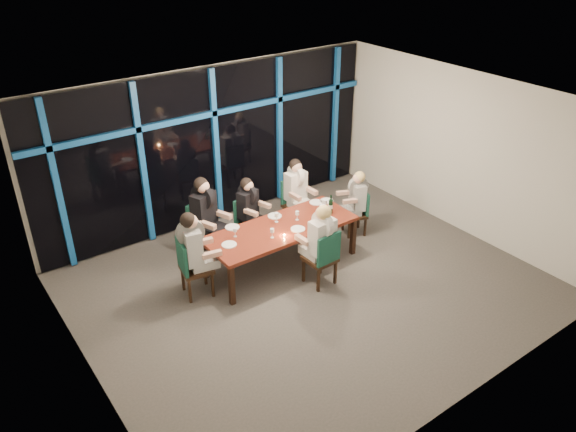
% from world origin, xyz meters
% --- Properties ---
extents(room, '(7.04, 7.00, 3.02)m').
position_xyz_m(room, '(0.00, 0.00, 2.02)').
color(room, '#534E49').
rests_on(room, ground).
extents(window_wall, '(6.86, 0.43, 2.94)m').
position_xyz_m(window_wall, '(0.01, 2.93, 1.55)').
color(window_wall, black).
rests_on(window_wall, ground).
extents(dining_table, '(2.60, 1.00, 0.75)m').
position_xyz_m(dining_table, '(0.00, 0.80, 0.68)').
color(dining_table, maroon).
rests_on(dining_table, ground).
extents(chair_far_left, '(0.62, 0.62, 1.03)m').
position_xyz_m(chair_far_left, '(-0.90, 1.87, 0.57)').
color(chair_far_left, black).
rests_on(chair_far_left, ground).
extents(chair_far_mid, '(0.52, 0.52, 0.89)m').
position_xyz_m(chair_far_mid, '(-0.07, 1.77, 0.50)').
color(chair_far_mid, black).
rests_on(chair_far_mid, ground).
extents(chair_far_right, '(0.45, 0.45, 0.95)m').
position_xyz_m(chair_far_right, '(1.01, 1.79, 0.53)').
color(chair_far_right, black).
rests_on(chair_far_right, ground).
extents(chair_end_left, '(0.54, 0.54, 1.00)m').
position_xyz_m(chair_end_left, '(-1.63, 0.93, 0.56)').
color(chair_end_left, black).
rests_on(chair_end_left, ground).
extents(chair_end_right, '(0.51, 0.51, 0.86)m').
position_xyz_m(chair_end_right, '(1.81, 0.86, 0.48)').
color(chair_end_right, black).
rests_on(chair_end_right, ground).
extents(chair_near_mid, '(0.48, 0.48, 0.99)m').
position_xyz_m(chair_near_mid, '(0.21, -0.07, 0.55)').
color(chair_near_mid, black).
rests_on(chair_near_mid, ground).
extents(diner_far_left, '(0.63, 0.70, 1.00)m').
position_xyz_m(diner_far_left, '(-0.87, 1.79, 0.98)').
color(diner_far_left, black).
rests_on(diner_far_left, ground).
extents(diner_far_mid, '(0.53, 0.61, 0.87)m').
position_xyz_m(diner_far_mid, '(-0.05, 1.70, 0.85)').
color(diner_far_mid, black).
rests_on(diner_far_mid, ground).
extents(diner_far_right, '(0.47, 0.59, 0.92)m').
position_xyz_m(diner_far_right, '(1.01, 1.71, 0.91)').
color(diner_far_right, silver).
rests_on(diner_far_right, ground).
extents(diner_end_left, '(0.66, 0.54, 0.97)m').
position_xyz_m(diner_end_left, '(-1.54, 0.92, 0.95)').
color(diner_end_left, black).
rests_on(diner_end_left, ground).
extents(diner_end_right, '(0.59, 0.52, 0.84)m').
position_xyz_m(diner_end_right, '(1.75, 0.88, 0.82)').
color(diner_end_right, black).
rests_on(diner_end_right, ground).
extents(diner_near_mid, '(0.50, 0.62, 0.96)m').
position_xyz_m(diner_near_mid, '(0.21, 0.01, 0.94)').
color(diner_near_mid, silver).
rests_on(diner_near_mid, ground).
extents(plate_far_left, '(0.24, 0.24, 0.01)m').
position_xyz_m(plate_far_left, '(-0.66, 1.26, 0.76)').
color(plate_far_left, white).
rests_on(plate_far_left, dining_table).
extents(plate_far_mid, '(0.24, 0.24, 0.01)m').
position_xyz_m(plate_far_mid, '(0.13, 1.17, 0.76)').
color(plate_far_mid, white).
rests_on(plate_far_mid, dining_table).
extents(plate_far_right, '(0.24, 0.24, 0.01)m').
position_xyz_m(plate_far_right, '(1.02, 1.15, 0.76)').
color(plate_far_right, white).
rests_on(plate_far_right, dining_table).
extents(plate_end_left, '(0.24, 0.24, 0.01)m').
position_xyz_m(plate_end_left, '(-0.99, 0.82, 0.76)').
color(plate_end_left, white).
rests_on(plate_end_left, dining_table).
extents(plate_end_right, '(0.24, 0.24, 0.01)m').
position_xyz_m(plate_end_right, '(1.22, 1.08, 0.76)').
color(plate_end_right, white).
rests_on(plate_end_right, dining_table).
extents(plate_near_mid, '(0.24, 0.24, 0.01)m').
position_xyz_m(plate_near_mid, '(0.18, 0.57, 0.76)').
color(plate_near_mid, white).
rests_on(plate_near_mid, dining_table).
extents(wine_bottle, '(0.08, 0.08, 0.34)m').
position_xyz_m(wine_bottle, '(0.99, 0.70, 0.88)').
color(wine_bottle, black).
rests_on(wine_bottle, dining_table).
extents(water_pitcher, '(0.12, 0.11, 0.20)m').
position_xyz_m(water_pitcher, '(0.81, 0.71, 0.85)').
color(water_pitcher, white).
rests_on(water_pitcher, dining_table).
extents(tea_light, '(0.04, 0.04, 0.03)m').
position_xyz_m(tea_light, '(-0.13, 0.53, 0.76)').
color(tea_light, '#F8994A').
rests_on(tea_light, dining_table).
extents(wine_glass_a, '(0.06, 0.06, 0.17)m').
position_xyz_m(wine_glass_a, '(-0.31, 0.61, 0.87)').
color(wine_glass_a, white).
rests_on(wine_glass_a, dining_table).
extents(wine_glass_b, '(0.07, 0.07, 0.18)m').
position_xyz_m(wine_glass_b, '(0.04, 0.99, 0.88)').
color(wine_glass_b, silver).
rests_on(wine_glass_b, dining_table).
extents(wine_glass_c, '(0.06, 0.06, 0.17)m').
position_xyz_m(wine_glass_c, '(0.37, 0.84, 0.87)').
color(wine_glass_c, silver).
rests_on(wine_glass_c, dining_table).
extents(wine_glass_d, '(0.06, 0.06, 0.16)m').
position_xyz_m(wine_glass_d, '(-0.77, 0.99, 0.86)').
color(wine_glass_d, silver).
rests_on(wine_glass_d, dining_table).
extents(wine_glass_e, '(0.07, 0.07, 0.19)m').
position_xyz_m(wine_glass_e, '(0.99, 0.85, 0.89)').
color(wine_glass_e, silver).
rests_on(wine_glass_e, dining_table).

